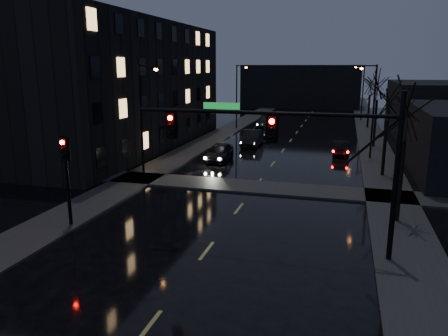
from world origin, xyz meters
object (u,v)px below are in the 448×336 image
Objects in this scene: oncoming_car_a at (220,152)px; oncoming_car_d at (266,122)px; lead_car at (341,148)px; oncoming_car_b at (252,138)px; oncoming_car_c at (261,131)px.

oncoming_car_d is (0.18, 21.05, 0.03)m from oncoming_car_a.
lead_car is (9.70, -15.65, -0.13)m from oncoming_car_d.
oncoming_car_b is 0.88× the size of oncoming_car_d.
lead_car reaches higher than oncoming_car_c.
oncoming_car_c is (1.01, 13.60, -0.12)m from oncoming_car_a.
oncoming_car_a reaches higher than lead_car.
oncoming_car_d is at bearing -59.79° from lead_car.
oncoming_car_b is at bearing 79.10° from oncoming_car_a.
oncoming_car_b is 5.76m from oncoming_car_c.
oncoming_car_a is at bearing -98.57° from oncoming_car_c.
oncoming_car_b is 9.05m from lead_car.
oncoming_car_d reaches higher than lead_car.
oncoming_car_b is 13.24m from oncoming_car_d.
oncoming_car_a is 21.05m from oncoming_car_d.
lead_car is (8.72, -2.44, -0.12)m from oncoming_car_b.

